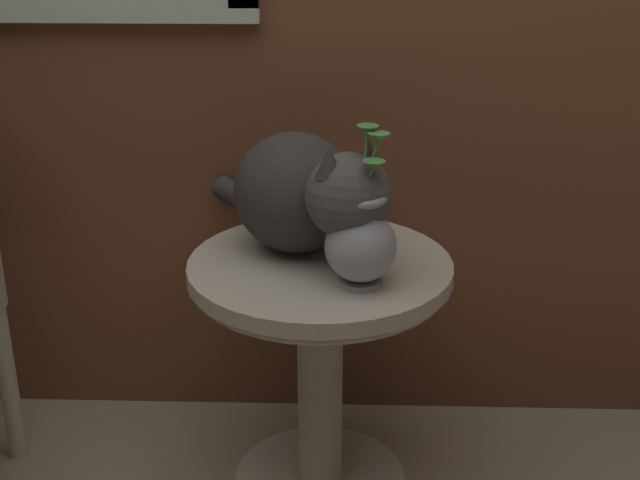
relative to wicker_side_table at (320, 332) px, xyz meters
The scene contains 3 objects.
wicker_side_table is the anchor object (origin of this frame).
cat 0.32m from the wicker_side_table, 128.39° to the left, with size 0.43×0.51×0.29m.
pewter_vase_with_ivy 0.31m from the wicker_side_table, 52.96° to the right, with size 0.14×0.14×0.32m.
Camera 1 is at (0.28, -1.40, 1.34)m, focal length 47.85 mm.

